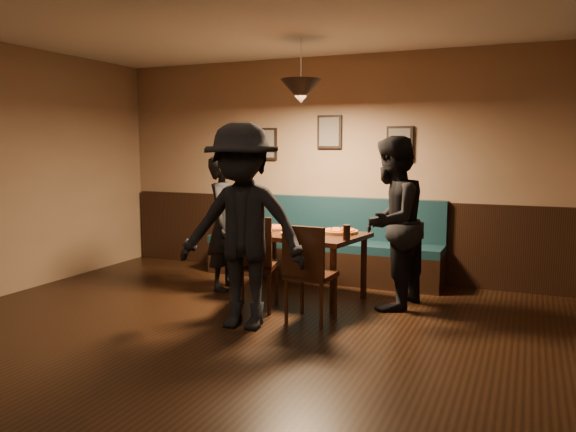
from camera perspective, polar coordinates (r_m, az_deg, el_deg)
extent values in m
plane|color=black|center=(4.49, -11.16, -14.91)|extent=(7.00, 7.00, 0.00)
plane|color=#8C704F|center=(7.32, 4.25, 4.93)|extent=(6.00, 0.00, 6.00)
cube|color=black|center=(7.38, 4.11, -2.08)|extent=(5.88, 0.06, 1.00)
cube|color=black|center=(7.63, -2.26, 7.28)|extent=(0.32, 0.04, 0.42)
cube|color=black|center=(7.29, 4.21, 8.46)|extent=(0.32, 0.04, 0.42)
cube|color=black|center=(7.05, 11.18, 7.17)|extent=(0.32, 0.04, 0.42)
cone|color=black|center=(6.16, 1.31, 12.46)|extent=(0.44, 0.44, 0.25)
cube|color=black|center=(6.27, 1.27, -4.96)|extent=(1.48, 1.08, 0.73)
imported|color=black|center=(6.61, -6.38, -0.70)|extent=(0.44, 0.61, 1.56)
imported|color=black|center=(5.89, 10.37, -0.69)|extent=(0.81, 0.97, 1.77)
imported|color=black|center=(5.17, -4.64, -1.09)|extent=(1.27, 0.80, 1.88)
cylinder|color=orange|center=(6.45, -1.70, -1.17)|extent=(0.45, 0.45, 0.04)
cylinder|color=gold|center=(6.02, 0.96, -1.75)|extent=(0.40, 0.40, 0.04)
cylinder|color=orange|center=(6.18, 5.26, -1.53)|extent=(0.40, 0.40, 0.04)
cylinder|color=black|center=(5.71, 5.92, -1.67)|extent=(0.09, 0.09, 0.16)
cylinder|color=#991005|center=(5.93, 6.04, -1.50)|extent=(0.03, 0.03, 0.13)
cube|color=#1F7530|center=(6.67, -2.29, -1.04)|extent=(0.20, 0.20, 0.01)
cube|color=#1E722B|center=(6.20, -4.77, -1.68)|extent=(0.18, 0.18, 0.01)
cube|color=silver|center=(5.84, 0.14, -2.20)|extent=(0.18, 0.06, 0.00)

